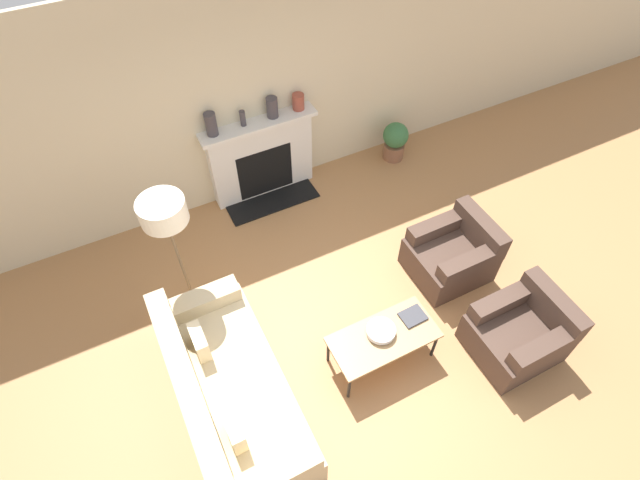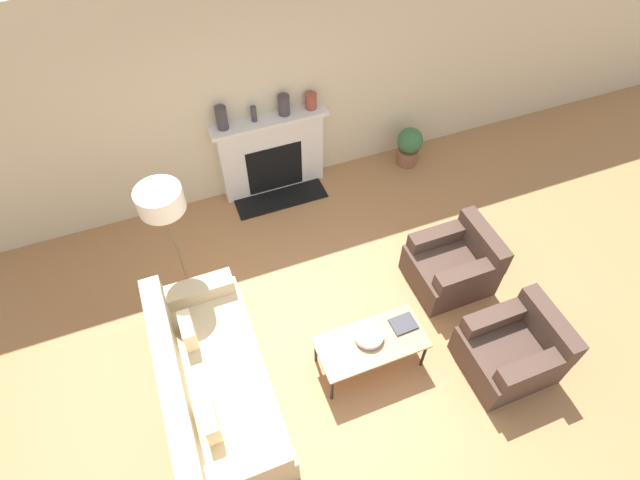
{
  "view_description": "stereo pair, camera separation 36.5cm",
  "coord_description": "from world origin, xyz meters",
  "px_view_note": "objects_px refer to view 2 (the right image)",
  "views": [
    {
      "loc": [
        -1.42,
        -2.05,
        4.89
      ],
      "look_at": [
        0.25,
        1.25,
        0.45
      ],
      "focal_mm": 28.0,
      "sensor_mm": 36.0,
      "label": 1
    },
    {
      "loc": [
        -1.09,
        -2.2,
        4.89
      ],
      "look_at": [
        0.25,
        1.25,
        0.45
      ],
      "focal_mm": 28.0,
      "sensor_mm": 36.0,
      "label": 2
    }
  ],
  "objects_px": {
    "coffee_table": "(371,343)",
    "bowl": "(369,336)",
    "mantel_vase_center_right": "(284,105)",
    "potted_plant": "(409,145)",
    "mantel_vase_left": "(222,118)",
    "mantel_vase_right": "(311,101)",
    "couch": "(212,382)",
    "mantel_vase_center_left": "(254,114)",
    "armchair_near": "(513,350)",
    "fireplace": "(272,155)",
    "book": "(403,324)",
    "armchair_far": "(454,265)",
    "floor_lamp": "(163,209)"
  },
  "relations": [
    {
      "from": "mantel_vase_left",
      "to": "mantel_vase_right",
      "type": "xyz_separation_m",
      "value": [
        1.12,
        0.0,
        -0.04
      ]
    },
    {
      "from": "coffee_table",
      "to": "bowl",
      "type": "xyz_separation_m",
      "value": [
        -0.01,
        0.05,
        0.08
      ]
    },
    {
      "from": "mantel_vase_left",
      "to": "mantel_vase_center_right",
      "type": "bearing_deg",
      "value": 0.0
    },
    {
      "from": "fireplace",
      "to": "mantel_vase_center_left",
      "type": "xyz_separation_m",
      "value": [
        -0.18,
        0.01,
        0.69
      ]
    },
    {
      "from": "mantel_vase_center_right",
      "to": "armchair_near",
      "type": "bearing_deg",
      "value": -70.27
    },
    {
      "from": "potted_plant",
      "to": "mantel_vase_right",
      "type": "bearing_deg",
      "value": 170.59
    },
    {
      "from": "coffee_table",
      "to": "book",
      "type": "xyz_separation_m",
      "value": [
        0.38,
        0.06,
        0.05
      ]
    },
    {
      "from": "coffee_table",
      "to": "mantel_vase_right",
      "type": "distance_m",
      "value": 3.07
    },
    {
      "from": "bowl",
      "to": "mantel_vase_right",
      "type": "distance_m",
      "value": 3.01
    },
    {
      "from": "book",
      "to": "mantel_vase_center_left",
      "type": "distance_m",
      "value": 3.04
    },
    {
      "from": "mantel_vase_center_right",
      "to": "mantel_vase_right",
      "type": "relative_size",
      "value": 1.29
    },
    {
      "from": "fireplace",
      "to": "coffee_table",
      "type": "bearing_deg",
      "value": -88.13
    },
    {
      "from": "floor_lamp",
      "to": "potted_plant",
      "type": "relative_size",
      "value": 2.93
    },
    {
      "from": "floor_lamp",
      "to": "couch",
      "type": "bearing_deg",
      "value": -91.26
    },
    {
      "from": "book",
      "to": "floor_lamp",
      "type": "distance_m",
      "value": 2.61
    },
    {
      "from": "couch",
      "to": "mantel_vase_center_left",
      "type": "xyz_separation_m",
      "value": [
        1.31,
        2.7,
        0.94
      ]
    },
    {
      "from": "armchair_near",
      "to": "mantel_vase_right",
      "type": "height_order",
      "value": "mantel_vase_right"
    },
    {
      "from": "mantel_vase_center_right",
      "to": "potted_plant",
      "type": "relative_size",
      "value": 0.45
    },
    {
      "from": "couch",
      "to": "mantel_vase_center_left",
      "type": "distance_m",
      "value": 3.14
    },
    {
      "from": "bowl",
      "to": "mantel_vase_left",
      "type": "xyz_separation_m",
      "value": [
        -0.65,
        2.87,
        0.8
      ]
    },
    {
      "from": "mantel_vase_center_right",
      "to": "mantel_vase_right",
      "type": "bearing_deg",
      "value": 0.0
    },
    {
      "from": "book",
      "to": "mantel_vase_center_left",
      "type": "xyz_separation_m",
      "value": [
        -0.65,
        2.86,
        0.78
      ]
    },
    {
      "from": "armchair_near",
      "to": "book",
      "type": "xyz_separation_m",
      "value": [
        -0.97,
        0.59,
        0.18
      ]
    },
    {
      "from": "coffee_table",
      "to": "mantel_vase_center_right",
      "type": "bearing_deg",
      "value": 87.76
    },
    {
      "from": "bowl",
      "to": "armchair_near",
      "type": "bearing_deg",
      "value": -23.03
    },
    {
      "from": "coffee_table",
      "to": "bowl",
      "type": "bearing_deg",
      "value": 101.62
    },
    {
      "from": "couch",
      "to": "bowl",
      "type": "height_order",
      "value": "couch"
    },
    {
      "from": "couch",
      "to": "potted_plant",
      "type": "bearing_deg",
      "value": -54.34
    },
    {
      "from": "mantel_vase_center_left",
      "to": "armchair_far",
      "type": "bearing_deg",
      "value": -54.7
    },
    {
      "from": "couch",
      "to": "coffee_table",
      "type": "distance_m",
      "value": 1.6
    },
    {
      "from": "couch",
      "to": "potted_plant",
      "type": "height_order",
      "value": "couch"
    },
    {
      "from": "armchair_far",
      "to": "mantel_vase_left",
      "type": "distance_m",
      "value": 3.21
    },
    {
      "from": "mantel_vase_center_right",
      "to": "floor_lamp",
      "type": "bearing_deg",
      "value": -139.64
    },
    {
      "from": "mantel_vase_center_left",
      "to": "potted_plant",
      "type": "distance_m",
      "value": 2.34
    },
    {
      "from": "armchair_far",
      "to": "mantel_vase_right",
      "type": "relative_size",
      "value": 4.35
    },
    {
      "from": "mantel_vase_right",
      "to": "mantel_vase_left",
      "type": "bearing_deg",
      "value": 180.0
    },
    {
      "from": "armchair_near",
      "to": "coffee_table",
      "type": "xyz_separation_m",
      "value": [
        -1.35,
        0.53,
        0.13
      ]
    },
    {
      "from": "coffee_table",
      "to": "mantel_vase_center_left",
      "type": "height_order",
      "value": "mantel_vase_center_left"
    },
    {
      "from": "fireplace",
      "to": "floor_lamp",
      "type": "distance_m",
      "value": 2.21
    },
    {
      "from": "couch",
      "to": "armchair_far",
      "type": "bearing_deg",
      "value": -82.15
    },
    {
      "from": "book",
      "to": "mantel_vase_right",
      "type": "bearing_deg",
      "value": 86.77
    },
    {
      "from": "floor_lamp",
      "to": "mantel_vase_center_left",
      "type": "relative_size",
      "value": 8.62
    },
    {
      "from": "fireplace",
      "to": "armchair_far",
      "type": "height_order",
      "value": "fireplace"
    },
    {
      "from": "floor_lamp",
      "to": "mantel_vase_right",
      "type": "xyz_separation_m",
      "value": [
        2.01,
        1.41,
        -0.22
      ]
    },
    {
      "from": "fireplace",
      "to": "floor_lamp",
      "type": "height_order",
      "value": "floor_lamp"
    },
    {
      "from": "mantel_vase_center_left",
      "to": "book",
      "type": "bearing_deg",
      "value": -77.16
    },
    {
      "from": "fireplace",
      "to": "mantel_vase_center_left",
      "type": "height_order",
      "value": "mantel_vase_center_left"
    },
    {
      "from": "fireplace",
      "to": "mantel_vase_center_left",
      "type": "distance_m",
      "value": 0.71
    },
    {
      "from": "fireplace",
      "to": "coffee_table",
      "type": "relative_size",
      "value": 1.37
    },
    {
      "from": "bowl",
      "to": "floor_lamp",
      "type": "bearing_deg",
      "value": 136.58
    }
  ]
}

